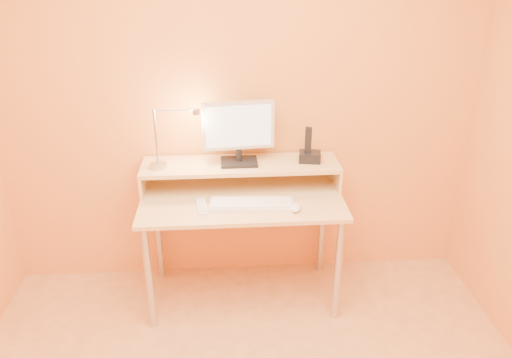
{
  "coord_description": "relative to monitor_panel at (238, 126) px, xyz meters",
  "views": [
    {
      "loc": [
        -0.1,
        -1.43,
        2.08
      ],
      "look_at": [
        0.08,
        1.13,
        0.87
      ],
      "focal_mm": 34.75,
      "sensor_mm": 36.0,
      "label": 1
    }
  ],
  "objects": [
    {
      "name": "mouse",
      "position": [
        0.3,
        -0.33,
        -0.38
      ],
      "size": [
        0.08,
        0.12,
        0.04
      ],
      "primitive_type": "ellipsoid",
      "rotation": [
        0.0,
        0.0,
        -0.19
      ],
      "color": "silver",
      "rests_on": "desk_lower"
    },
    {
      "name": "desk_leg_bl",
      "position": [
        -0.54,
        0.09,
        -0.77
      ],
      "size": [
        0.04,
        0.04,
        0.69
      ],
      "primitive_type": "cylinder",
      "color": "#B8B8C0",
      "rests_on": "floor"
    },
    {
      "name": "wall_back",
      "position": [
        0.01,
        0.16,
        0.13
      ],
      "size": [
        3.0,
        0.04,
        2.5
      ],
      "primitive_type": "cube",
      "color": "orange",
      "rests_on": "floor"
    },
    {
      "name": "monitor_screen",
      "position": [
        0.0,
        -0.02,
        0.0
      ],
      "size": [
        0.38,
        0.04,
        0.25
      ],
      "primitive_type": "cube",
      "rotation": [
        0.0,
        0.0,
        0.11
      ],
      "color": "white",
      "rests_on": "monitor_panel"
    },
    {
      "name": "keyboard",
      "position": [
        0.06,
        -0.27,
        -0.39
      ],
      "size": [
        0.49,
        0.19,
        0.02
      ],
      "primitive_type": "cube",
      "rotation": [
        0.0,
        0.0,
        -0.07
      ],
      "color": "silver",
      "rests_on": "desk_lower"
    },
    {
      "name": "desk_leg_br",
      "position": [
        0.56,
        0.09,
        -0.77
      ],
      "size": [
        0.04,
        0.04,
        0.69
      ],
      "primitive_type": "cylinder",
      "color": "#B8B8C0",
      "rests_on": "floor"
    },
    {
      "name": "phone_handset",
      "position": [
        0.42,
        -0.01,
        -0.1
      ],
      "size": [
        0.04,
        0.03,
        0.16
      ],
      "primitive_type": "cube",
      "rotation": [
        0.0,
        0.0,
        -0.16
      ],
      "color": "black",
      "rests_on": "phone_dock"
    },
    {
      "name": "lamp_base",
      "position": [
        -0.48,
        -0.04,
        -0.23
      ],
      "size": [
        0.1,
        0.1,
        0.02
      ],
      "primitive_type": "cylinder",
      "color": "#B8B8C0",
      "rests_on": "desk_shelf"
    },
    {
      "name": "lamp_head",
      "position": [
        -0.24,
        -0.04,
        0.1
      ],
      "size": [
        0.04,
        0.04,
        0.03
      ],
      "primitive_type": "cylinder",
      "color": "#B8B8C0",
      "rests_on": "lamp_arm"
    },
    {
      "name": "desk_leg_fr",
      "position": [
        0.56,
        -0.41,
        -0.77
      ],
      "size": [
        0.04,
        0.04,
        0.69
      ],
      "primitive_type": "cylinder",
      "color": "#B8B8C0",
      "rests_on": "floor"
    },
    {
      "name": "monitor_back",
      "position": [
        0.0,
        0.02,
        0.0
      ],
      "size": [
        0.38,
        0.05,
        0.25
      ],
      "primitive_type": "cube",
      "rotation": [
        0.0,
        0.0,
        0.11
      ],
      "color": "black",
      "rests_on": "monitor_panel"
    },
    {
      "name": "monitor_panel",
      "position": [
        0.0,
        0.0,
        0.0
      ],
      "size": [
        0.43,
        0.08,
        0.29
      ],
      "primitive_type": "cube",
      "rotation": [
        0.0,
        0.0,
        0.11
      ],
      "color": "silver",
      "rests_on": "monitor_neck"
    },
    {
      "name": "lamp_bulb",
      "position": [
        -0.24,
        -0.04,
        0.09
      ],
      "size": [
        0.03,
        0.03,
        0.0
      ],
      "primitive_type": "cylinder",
      "color": "#FFEAC6",
      "rests_on": "lamp_head"
    },
    {
      "name": "shelf_riser_left",
      "position": [
        -0.58,
        -0.01,
        -0.33
      ],
      "size": [
        0.02,
        0.3,
        0.14
      ],
      "primitive_type": "cube",
      "color": "tan",
      "rests_on": "desk_lower"
    },
    {
      "name": "desk_lower",
      "position": [
        0.01,
        -0.16,
        -0.41
      ],
      "size": [
        1.2,
        0.6,
        0.02
      ],
      "primitive_type": "cube",
      "color": "tan",
      "rests_on": "floor"
    },
    {
      "name": "shelf_riser_right",
      "position": [
        0.6,
        -0.01,
        -0.33
      ],
      "size": [
        0.02,
        0.3,
        0.14
      ],
      "primitive_type": "cube",
      "color": "tan",
      "rests_on": "desk_lower"
    },
    {
      "name": "monitor_foot",
      "position": [
        0.0,
        -0.01,
        -0.23
      ],
      "size": [
        0.22,
        0.16,
        0.02
      ],
      "primitive_type": "cube",
      "color": "black",
      "rests_on": "desk_shelf"
    },
    {
      "name": "remote_control",
      "position": [
        -0.23,
        -0.27,
        -0.39
      ],
      "size": [
        0.08,
        0.2,
        0.02
      ],
      "primitive_type": "cube",
      "rotation": [
        0.0,
        0.0,
        0.13
      ],
      "color": "silver",
      "rests_on": "desk_lower"
    },
    {
      "name": "lamp_post",
      "position": [
        -0.48,
        -0.04,
        -0.05
      ],
      "size": [
        0.01,
        0.01,
        0.33
      ],
      "primitive_type": "cylinder",
      "color": "#B8B8C0",
      "rests_on": "lamp_base"
    },
    {
      "name": "desk_shelf",
      "position": [
        0.01,
        -0.01,
        -0.25
      ],
      "size": [
        1.2,
        0.3,
        0.02
      ],
      "primitive_type": "cube",
      "color": "tan",
      "rests_on": "desk_lower"
    },
    {
      "name": "phone_led",
      "position": [
        0.48,
        -0.06,
        -0.21
      ],
      "size": [
        0.01,
        0.0,
        0.04
      ],
      "primitive_type": "cube",
      "color": "#1520FF",
      "rests_on": "phone_dock"
    },
    {
      "name": "monitor_neck",
      "position": [
        0.0,
        -0.01,
        -0.19
      ],
      "size": [
        0.04,
        0.04,
        0.07
      ],
      "primitive_type": "cylinder",
      "color": "black",
      "rests_on": "monitor_foot"
    },
    {
      "name": "desk_leg_fl",
      "position": [
        -0.54,
        -0.41,
        -0.77
      ],
      "size": [
        0.04,
        0.04,
        0.69
      ],
      "primitive_type": "cylinder",
      "color": "#B8B8C0",
      "rests_on": "floor"
    },
    {
      "name": "phone_dock",
      "position": [
        0.43,
        -0.01,
        -0.21
      ],
      "size": [
        0.14,
        0.12,
        0.06
      ],
      "primitive_type": "cube",
      "rotation": [
        0.0,
        0.0,
        -0.16
      ],
      "color": "black",
      "rests_on": "desk_shelf"
    },
    {
      "name": "lamp_arm",
      "position": [
        -0.36,
        -0.04,
        0.12
      ],
      "size": [
        0.24,
        0.01,
        0.01
      ],
      "primitive_type": "cylinder",
      "rotation": [
        0.0,
        1.57,
        0.0
      ],
      "color": "#B8B8C0",
      "rests_on": "lamp_post"
    }
  ]
}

